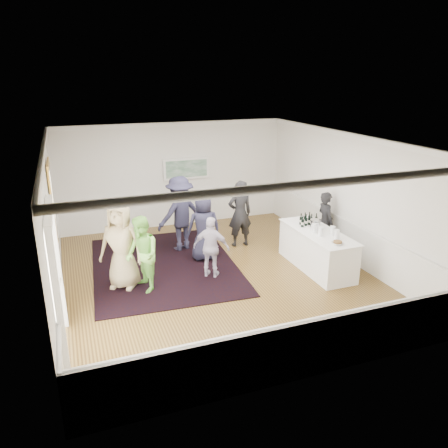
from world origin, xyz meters
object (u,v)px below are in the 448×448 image
object	(u,v)px
guest_navy	(204,227)
ice_bucket	(315,225)
guest_dark_b	(240,214)
serving_table	(317,250)
guest_green	(142,255)
bartender	(325,222)
guest_tan	(121,245)
guest_lilac	(211,248)
nut_bowl	(338,243)
guest_dark_a	(180,214)

from	to	relation	value
guest_navy	ice_bucket	size ratio (longest dim) A/B	6.73
guest_dark_b	ice_bucket	distance (m)	2.25
serving_table	guest_green	distance (m)	4.22
bartender	guest_tan	size ratio (longest dim) A/B	0.82
guest_green	bartender	bearing A→B (deg)	83.26
serving_table	bartender	bearing A→B (deg)	48.62
guest_green	guest_dark_b	xyz separation A→B (m)	(2.99, 1.75, 0.08)
guest_dark_b	bartender	bearing A→B (deg)	150.50
guest_navy	guest_green	bearing A→B (deg)	39.65
serving_table	guest_lilac	world-z (taller)	guest_lilac
guest_green	ice_bucket	distance (m)	4.20
bartender	guest_dark_b	bearing A→B (deg)	61.00
bartender	ice_bucket	xyz separation A→B (m)	(-0.77, -0.73, 0.25)
guest_lilac	guest_dark_b	world-z (taller)	guest_dark_b
guest_tan	guest_navy	bearing A→B (deg)	51.50
ice_bucket	nut_bowl	world-z (taller)	ice_bucket
serving_table	ice_bucket	world-z (taller)	ice_bucket
guest_tan	guest_navy	world-z (taller)	guest_tan
guest_tan	guest_dark_b	xyz separation A→B (m)	(3.38, 1.42, -0.07)
guest_lilac	nut_bowl	xyz separation A→B (m)	(2.51, -1.31, 0.26)
bartender	guest_navy	xyz separation A→B (m)	(-3.19, 0.60, 0.05)
guest_green	guest_dark_a	size ratio (longest dim) A/B	0.84
serving_table	guest_tan	xyz separation A→B (m)	(-4.58, 0.62, 0.52)
guest_green	guest_navy	world-z (taller)	guest_navy
guest_lilac	ice_bucket	bearing A→B (deg)	-151.27
guest_green	nut_bowl	xyz separation A→B (m)	(4.13, -1.18, 0.15)
guest_navy	nut_bowl	bearing A→B (deg)	140.78
serving_table	guest_green	bearing A→B (deg)	176.04
serving_table	guest_navy	bearing A→B (deg)	148.60
guest_green	ice_bucket	size ratio (longest dim) A/B	6.52
guest_lilac	nut_bowl	world-z (taller)	guest_lilac
guest_green	guest_lilac	xyz separation A→B (m)	(1.62, 0.13, -0.11)
guest_dark_b	ice_bucket	bearing A→B (deg)	123.60
bartender	guest_green	distance (m)	4.99
ice_bucket	guest_navy	bearing A→B (deg)	151.28
guest_navy	guest_lilac	bearing A→B (deg)	87.78
serving_table	guest_lilac	xyz separation A→B (m)	(-2.57, 0.42, 0.25)
bartender	guest_green	xyz separation A→B (m)	(-4.96, -0.58, 0.02)
serving_table	bartender	distance (m)	1.21
guest_dark_b	guest_navy	xyz separation A→B (m)	(-1.22, -0.57, -0.05)
guest_dark_a	guest_tan	bearing A→B (deg)	27.31
guest_lilac	guest_dark_b	distance (m)	2.13
guest_tan	nut_bowl	bearing A→B (deg)	11.42
bartender	guest_green	size ratio (longest dim) A/B	0.97
guest_lilac	guest_dark_b	xyz separation A→B (m)	(1.37, 1.62, 0.19)
guest_tan	nut_bowl	distance (m)	4.77
serving_table	bartender	size ratio (longest dim) A/B	1.44
serving_table	guest_navy	distance (m)	2.86
guest_green	guest_dark_a	bearing A→B (deg)	132.41
guest_green	guest_dark_a	xyz separation A→B (m)	(1.40, 2.06, 0.16)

